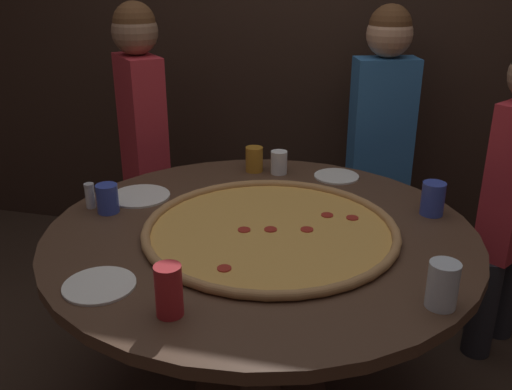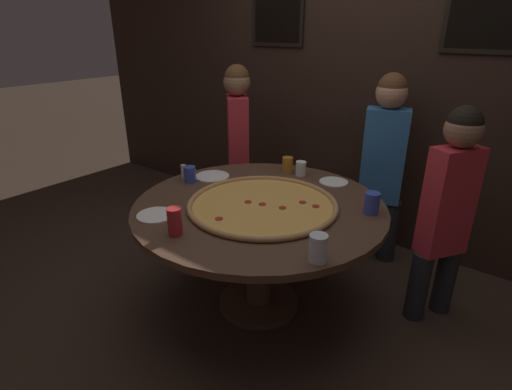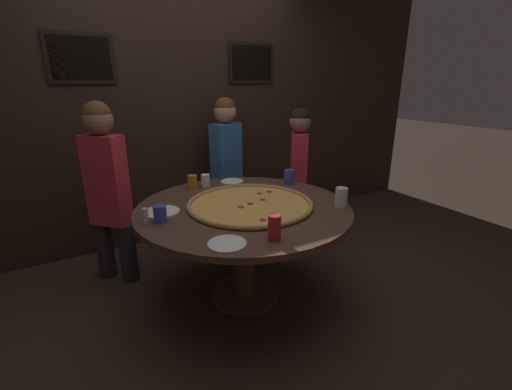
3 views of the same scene
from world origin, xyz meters
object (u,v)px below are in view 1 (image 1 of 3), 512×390
Objects in this scene: dining_table at (261,264)px; white_plate_near_front at (140,196)px; white_plate_left_side at (99,285)px; condiment_shaker at (90,196)px; drink_cup_front_edge at (169,291)px; diner_far_left at (143,133)px; drink_cup_beside_pizza at (433,199)px; drink_cup_near_right at (279,162)px; giant_pizza at (271,229)px; drink_cup_far_left at (254,159)px; drink_cup_centre_back at (443,285)px; white_plate_far_back at (337,176)px; diner_side_left at (381,135)px; drink_cup_by_shaker at (107,199)px.

white_plate_near_front is at bearing 163.14° from dining_table.
white_plate_left_side is 0.60m from condiment_shaker.
drink_cup_front_edge is 1.51× the size of condiment_shaker.
white_plate_left_side is (-0.25, 0.08, -0.07)m from drink_cup_front_edge.
drink_cup_beside_pizza is at bearing -152.53° from diner_far_left.
drink_cup_near_right reaches higher than condiment_shaker.
condiment_shaker is at bearing 145.75° from diner_far_left.
dining_table is 1.70× the size of giant_pizza.
drink_cup_near_right is at bearing 95.98° from dining_table.
dining_table is at bearing -177.13° from diner_far_left.
drink_cup_far_left is 0.52× the size of white_plate_left_side.
white_plate_left_side is (-0.95, -0.14, -0.06)m from drink_cup_centre_back.
diner_far_left reaches higher than drink_cup_front_edge.
giant_pizza is at bearing -17.65° from white_plate_near_front.
diner_side_left is at bearing 70.54° from white_plate_far_back.
dining_table is at bearing 79.18° from drink_cup_front_edge.
giant_pizza is 0.64m from drink_cup_centre_back.
white_plate_left_side is at bearing -117.42° from white_plate_far_back.
diner_far_left is (-0.12, 0.73, 0.03)m from condiment_shaker.
drink_cup_beside_pizza is 1.22m from white_plate_left_side.
drink_cup_by_shaker is 0.45× the size of white_plate_near_front.
giant_pizza reaches higher than white_plate_far_back.
drink_cup_beside_pizza is 0.94× the size of drink_cup_centre_back.
diner_far_left reaches higher than drink_cup_by_shaker.
drink_cup_far_left is 0.70m from drink_cup_by_shaker.
drink_cup_centre_back is 0.68× the size of white_plate_far_back.
giant_pizza is at bearing -150.91° from drink_cup_beside_pizza.
drink_cup_centre_back reaches higher than white_plate_far_back.
diner_far_left is at bearing 117.42° from drink_cup_front_edge.
diner_side_left is at bearing -119.79° from diner_far_left.
condiment_shaker is (-0.31, 0.51, 0.05)m from white_plate_left_side.
drink_cup_beside_pizza reaches higher than drink_cup_by_shaker.
white_plate_left_side is (0.23, -0.49, -0.05)m from drink_cup_by_shaker.
white_plate_far_back is at bearing 3.38° from drink_cup_near_right.
white_plate_left_side is (-0.36, -0.49, 0.14)m from dining_table.
diner_far_left is at bearing -5.11° from diner_side_left.
dining_table is 0.70m from condiment_shaker.
dining_table is 1.11m from diner_far_left.
diner_far_left reaches higher than dining_table.
drink_cup_by_shaker reaches higher than condiment_shaker.
giant_pizza is 6.71× the size of drink_cup_centre_back.
drink_cup_near_right is at bearing 41.73° from condiment_shaker.
dining_table is at bearing -108.44° from white_plate_far_back.
white_plate_near_front is 0.65m from diner_far_left.
white_plate_left_side is at bearing -140.83° from drink_cup_beside_pizza.
giant_pizza reaches higher than white_plate_near_front.
drink_cup_near_right is 1.13m from drink_cup_front_edge.
drink_cup_front_edge reaches higher than drink_cup_far_left.
dining_table is 0.58m from white_plate_near_front.
drink_cup_far_left is at bearing 47.60° from condiment_shaker.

